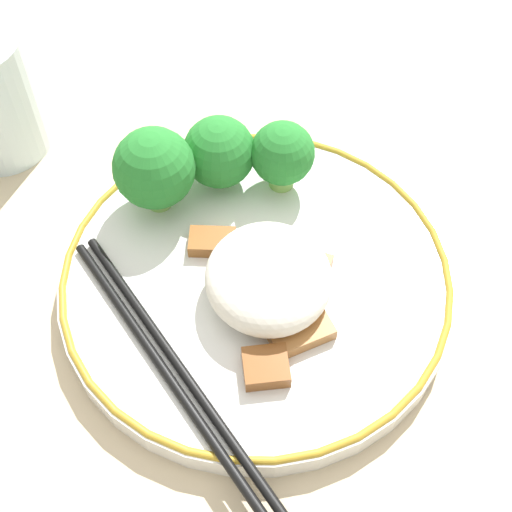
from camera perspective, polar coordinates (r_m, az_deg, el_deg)
name	(u,v)px	position (r m, az deg, el deg)	size (l,w,h in m)	color
ground_plane	(256,288)	(0.49, 0.00, -2.58)	(3.00, 3.00, 0.00)	#C6B28E
plate	(256,279)	(0.48, 0.00, -1.88)	(0.26, 0.26, 0.02)	white
rice_mound	(268,278)	(0.45, 1.00, -1.74)	(0.09, 0.08, 0.04)	white
broccoli_back_left	(282,154)	(0.50, 2.13, 8.12)	(0.05, 0.05, 0.05)	#7FB756
broccoli_back_center	(219,152)	(0.50, -2.96, 8.29)	(0.05, 0.05, 0.06)	#7FB756
broccoli_back_right	(154,169)	(0.49, -8.14, 6.92)	(0.06, 0.06, 0.07)	#7FB756
meat_near_front	(212,242)	(0.48, -3.53, 1.15)	(0.02, 0.03, 0.01)	brown
meat_near_left	(304,271)	(0.47, 3.83, -1.23)	(0.04, 0.04, 0.01)	brown
meat_near_right	(298,329)	(0.45, 3.41, -5.82)	(0.04, 0.05, 0.01)	#9E6633
meat_near_back	(266,367)	(0.43, 0.78, -8.88)	(0.03, 0.03, 0.01)	brown
chopsticks	(174,372)	(0.44, -6.58, -9.19)	(0.21, 0.13, 0.01)	black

